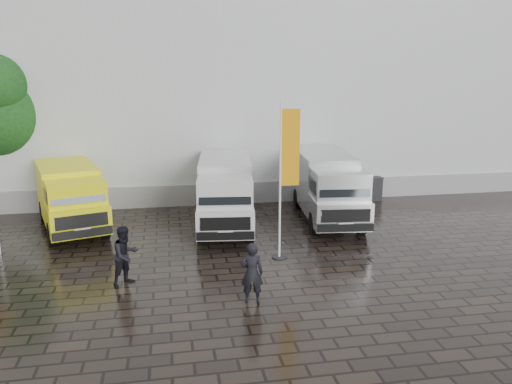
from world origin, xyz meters
TOP-DOWN VIEW (x-y plane):
  - ground at (0.00, 0.00)m, footprint 120.00×120.00m
  - exhibition_hall at (2.00, 16.00)m, footprint 44.00×16.00m
  - hall_plinth at (2.00, 7.95)m, footprint 44.00×0.15m
  - van_yellow at (-7.50, 5.14)m, footprint 3.58×5.78m
  - van_white at (-1.47, 4.49)m, footprint 2.71×6.30m
  - van_silver at (2.87, 4.70)m, footprint 2.71×6.47m
  - flagpole at (0.10, 0.64)m, footprint 0.88×0.50m
  - wheelie_bin at (6.21, 7.53)m, footprint 0.71×0.71m
  - person_front at (-1.56, -2.50)m, footprint 0.68×0.51m
  - person_tent at (-4.99, -0.65)m, footprint 1.09×1.07m

SIDE VIEW (x-z plane):
  - ground at x=0.00m, z-range 0.00..0.00m
  - hall_plinth at x=2.00m, z-range 0.00..1.00m
  - wheelie_bin at x=6.21m, z-range 0.00..1.12m
  - person_front at x=-1.56m, z-range 0.00..1.70m
  - person_tent at x=-4.99m, z-range 0.00..1.77m
  - van_yellow at x=-7.50m, z-range 0.00..2.50m
  - van_white at x=-1.47m, z-range 0.00..2.65m
  - van_silver at x=2.87m, z-range 0.00..2.73m
  - flagpole at x=0.10m, z-range 0.32..5.49m
  - exhibition_hall at x=2.00m, z-range 0.00..12.00m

